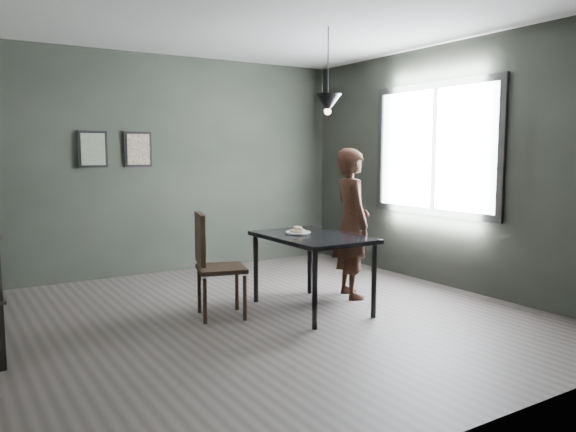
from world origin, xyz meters
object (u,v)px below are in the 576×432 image
cafe_table (312,243)px  wood_chair (212,258)px  woman (352,223)px  white_plate (298,233)px  pendant_lamp (328,103)px

cafe_table → wood_chair: wood_chair is taller
woman → wood_chair: woman is taller
white_plate → woman: (0.72, 0.05, 0.05)m
cafe_table → woman: woman is taller
cafe_table → woman: bearing=16.8°
woman → wood_chair: (-1.61, 0.08, -0.23)m
white_plate → pendant_lamp: (0.32, -0.04, 1.29)m
white_plate → pendant_lamp: pendant_lamp is taller
white_plate → wood_chair: size_ratio=0.23×
white_plate → pendant_lamp: size_ratio=0.27×
white_plate → wood_chair: 0.91m
woman → white_plate: bearing=111.4°
cafe_table → white_plate: white_plate is taller
white_plate → woman: bearing=4.1°
white_plate → woman: woman is taller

